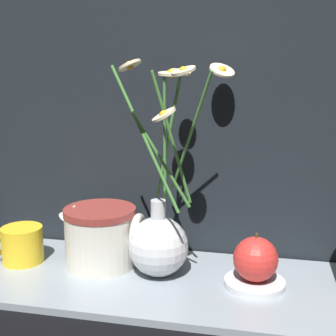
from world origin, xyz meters
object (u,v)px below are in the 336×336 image
object	(u,v)px
vase_with_flowers	(160,237)
orange_fruit	(256,259)
yellow_mug	(21,244)
ceramic_pitcher	(101,234)

from	to	relation	value
vase_with_flowers	orange_fruit	xyz separation A→B (m)	(0.16, -0.01, -0.02)
yellow_mug	orange_fruit	bearing A→B (deg)	-1.25
yellow_mug	ceramic_pitcher	distance (m)	0.15
ceramic_pitcher	orange_fruit	xyz separation A→B (m)	(0.28, -0.03, -0.01)
vase_with_flowers	ceramic_pitcher	distance (m)	0.11
yellow_mug	ceramic_pitcher	xyz separation A→B (m)	(0.15, 0.02, 0.03)
yellow_mug	orange_fruit	distance (m)	0.43
vase_with_flowers	ceramic_pitcher	bearing A→B (deg)	170.08
ceramic_pitcher	vase_with_flowers	bearing A→B (deg)	-9.92
ceramic_pitcher	orange_fruit	bearing A→B (deg)	-5.61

